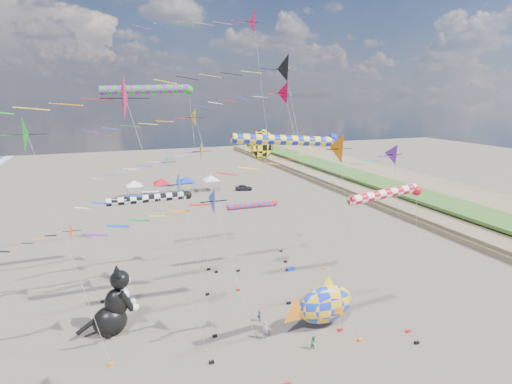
{
  "coord_description": "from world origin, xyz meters",
  "views": [
    {
      "loc": [
        -10.24,
        -17.78,
        19.03
      ],
      "look_at": [
        0.91,
        12.0,
        11.32
      ],
      "focal_mm": 28.0,
      "sensor_mm": 36.0,
      "label": 1
    }
  ],
  "objects": [
    {
      "name": "person_adult",
      "position": [
        0.4,
        8.53,
        0.78
      ],
      "size": [
        0.59,
        0.4,
        1.56
      ],
      "primitive_type": "imported",
      "rotation": [
        0.0,
        0.0,
        -0.05
      ],
      "color": "gray",
      "rests_on": "ground"
    },
    {
      "name": "delta_kite_9",
      "position": [
        -5.18,
        21.84,
        12.3
      ],
      "size": [
        10.76,
        1.83,
        13.6
      ],
      "color": "#19C2BF",
      "rests_on": "ground"
    },
    {
      "name": "cat_inflatable",
      "position": [
        -10.89,
        13.86,
        2.81
      ],
      "size": [
        4.42,
        2.66,
        5.62
      ],
      "primitive_type": null,
      "rotation": [
        0.0,
        0.0,
        0.15
      ],
      "color": "black",
      "rests_on": "ground"
    },
    {
      "name": "delta_kite_11",
      "position": [
        -14.92,
        19.29,
        6.7
      ],
      "size": [
        7.96,
        1.85,
        7.96
      ],
      "color": "#FF3916",
      "rests_on": "ground"
    },
    {
      "name": "windsock_1",
      "position": [
        -6.84,
        17.22,
        10.19
      ],
      "size": [
        8.66,
        0.75,
        10.62
      ],
      "color": "black",
      "rests_on": "ground"
    },
    {
      "name": "delta_kite_5",
      "position": [
        -8.58,
        7.08,
        18.75
      ],
      "size": [
        13.49,
        2.9,
        20.43
      ],
      "color": "#D61646",
      "rests_on": "ground"
    },
    {
      "name": "delta_kite_3",
      "position": [
        -15.57,
        9.39,
        16.51
      ],
      "size": [
        11.63,
        2.53,
        18.03
      ],
      "color": "#0F8116",
      "rests_on": "ground"
    },
    {
      "name": "parked_car",
      "position": [
        15.38,
        58.0,
        0.6
      ],
      "size": [
        3.77,
        2.34,
        1.2
      ],
      "primitive_type": "imported",
      "rotation": [
        0.0,
        0.0,
        1.29
      ],
      "color": "#26262D",
      "rests_on": "ground"
    },
    {
      "name": "delta_kite_1",
      "position": [
        3.04,
        5.59,
        15.3
      ],
      "size": [
        11.56,
        2.26,
        16.74
      ],
      "color": "#D86704",
      "rests_on": "ground"
    },
    {
      "name": "windsock_2",
      "position": [
        4.36,
        21.73,
        7.27
      ],
      "size": [
        7.16,
        0.68,
        7.67
      ],
      "color": "red",
      "rests_on": "ground"
    },
    {
      "name": "delta_kite_0",
      "position": [
        -6.26,
        10.19,
        12.71
      ],
      "size": [
        8.57,
        1.99,
        14.03
      ],
      "color": "blue",
      "rests_on": "ground"
    },
    {
      "name": "fish_inflatable",
      "position": [
        5.63,
        8.36,
        2.14
      ],
      "size": [
        6.73,
        2.54,
        4.7
      ],
      "color": "blue",
      "rests_on": "ground"
    },
    {
      "name": "angelfish_kite",
      "position": [
        2.32,
        14.86,
        14.7
      ],
      "size": [
        3.74,
        3.02,
        16.14
      ],
      "color": "yellow",
      "rests_on": "ground"
    },
    {
      "name": "delta_kite_7",
      "position": [
        -5.68,
        1.81,
        13.25
      ],
      "size": [
        8.9,
        1.64,
        14.49
      ],
      "color": "blue",
      "rests_on": "ground"
    },
    {
      "name": "child_blue",
      "position": [
        0.88,
        11.12,
        0.49
      ],
      "size": [
        0.6,
        0.55,
        0.98
      ],
      "primitive_type": "imported",
      "rotation": [
        0.0,
        0.0,
        0.68
      ],
      "color": "#2C67AF",
      "rests_on": "ground"
    },
    {
      "name": "delta_kite_12",
      "position": [
        -3.87,
        16.98,
        14.03
      ],
      "size": [
        10.24,
        1.97,
        15.35
      ],
      "color": "orange",
      "rests_on": "ground"
    },
    {
      "name": "delta_kite_2",
      "position": [
        4.96,
        24.86,
        26.66
      ],
      "size": [
        15.17,
        2.85,
        28.36
      ],
      "color": "#F00E57",
      "rests_on": "ground"
    },
    {
      "name": "kite_bag_0",
      "position": [
        7.86,
        19.53,
        0.15
      ],
      "size": [
        0.9,
        0.44,
        0.3
      ],
      "primitive_type": "cube",
      "color": "blue",
      "rests_on": "ground"
    },
    {
      "name": "windsock_3",
      "position": [
        3.57,
        11.35,
        15.51
      ],
      "size": [
        10.48,
        0.85,
        15.98
      ],
      "color": "#1323C2",
      "rests_on": "ground"
    },
    {
      "name": "windsock_4",
      "position": [
        7.41,
        3.73,
        12.44
      ],
      "size": [
        7.27,
        0.7,
        12.88
      ],
      "color": "red",
      "rests_on": "ground"
    },
    {
      "name": "child_green",
      "position": [
        3.38,
        5.97,
        0.56
      ],
      "size": [
        0.59,
        0.48,
        1.12
      ],
      "primitive_type": "imported",
      "rotation": [
        0.0,
        0.0,
        0.11
      ],
      "color": "#1F834C",
      "rests_on": "ground"
    },
    {
      "name": "tent_row",
      "position": [
        1.5,
        60.0,
        3.15
      ],
      "size": [
        19.2,
        4.2,
        3.8
      ],
      "color": "white",
      "rests_on": "ground"
    },
    {
      "name": "windsock_0",
      "position": [
        -5.89,
        22.83,
        19.51
      ],
      "size": [
        10.02,
        0.94,
        20.04
      ],
      "color": "#198D22",
      "rests_on": "ground"
    },
    {
      "name": "delta_kite_4",
      "position": [
        4.68,
        13.19,
        21.04
      ],
      "size": [
        13.55,
        2.62,
        22.63
      ],
      "color": "black",
      "rests_on": "ground"
    },
    {
      "name": "delta_kite_6",
      "position": [
        7.96,
        5.24,
        14.72
      ],
      "size": [
        8.51,
        1.61,
        15.96
      ],
      "color": "#67239D",
      "rests_on": "ground"
    },
    {
      "name": "delta_kite_8",
      "position": [
        6.06,
        18.52,
        19.04
      ],
      "size": [
        13.4,
        2.48,
        20.56
      ],
      "color": "#C0002D",
      "rests_on": "ground"
    },
    {
      "name": "delta_kite_10",
      "position": [
        -3.37,
        21.31,
        16.58
      ],
      "size": [
        13.95,
        2.15,
        18.02
      ],
      "color": "yellow",
      "rests_on": "ground"
    }
  ]
}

